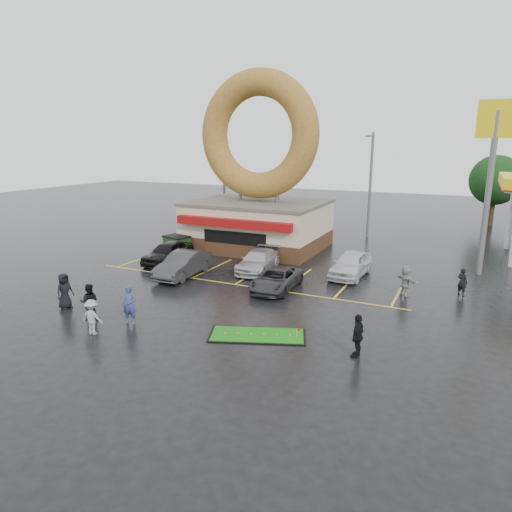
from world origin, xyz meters
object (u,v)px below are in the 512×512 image
at_px(car_white, 351,264).
at_px(person_blue, 130,305).
at_px(car_silver, 258,261).
at_px(dumpster, 177,245).
at_px(car_black, 168,252).
at_px(car_dgrey, 183,264).
at_px(streetlight_left, 224,178).
at_px(shell_sign, 493,156).
at_px(car_grey, 276,279).
at_px(person_cameraman, 358,336).
at_px(donut_shop, 258,191).
at_px(streetlight_mid, 370,183).
at_px(putting_green, 257,335).

height_order(car_white, person_blue, person_blue).
relative_size(car_silver, dumpster, 2.58).
distance_m(car_black, car_dgrey, 3.59).
bearing_deg(streetlight_left, car_dgrey, -68.93).
bearing_deg(car_silver, person_blue, -103.00).
distance_m(shell_sign, car_white, 10.60).
xyz_separation_m(car_grey, person_cameraman, (6.12, -6.38, 0.27)).
distance_m(car_grey, person_cameraman, 8.85).
distance_m(donut_shop, car_dgrey, 10.19).
relative_size(car_dgrey, dumpster, 2.60).
height_order(car_grey, car_white, car_white).
xyz_separation_m(car_grey, car_white, (3.14, 4.45, 0.17)).
distance_m(car_dgrey, car_grey, 6.28).
bearing_deg(streetlight_mid, car_black, -124.63).
relative_size(streetlight_left, car_grey, 2.06).
height_order(car_black, person_blue, person_blue).
bearing_deg(car_white, dumpster, -178.59).
bearing_deg(putting_green, car_black, 142.08).
bearing_deg(person_cameraman, car_dgrey, -110.32).
distance_m(shell_sign, putting_green, 18.56).
bearing_deg(shell_sign, dumpster, -169.65).
bearing_deg(streetlight_mid, shell_sign, -44.73).
bearing_deg(car_silver, car_grey, -54.70).
xyz_separation_m(donut_shop, car_dgrey, (-0.68, -9.47, -3.69)).
xyz_separation_m(person_cameraman, putting_green, (-4.35, 0.12, -0.84)).
bearing_deg(car_black, car_grey, -13.28).
relative_size(car_black, car_dgrey, 0.96).
height_order(streetlight_mid, dumpster, streetlight_mid).
height_order(shell_sign, streetlight_mid, shell_sign).
bearing_deg(car_silver, donut_shop, 110.44).
height_order(streetlight_left, putting_green, streetlight_left).
bearing_deg(car_dgrey, car_white, 23.22).
relative_size(streetlight_left, person_blue, 4.92).
bearing_deg(shell_sign, car_black, -162.20).
xyz_separation_m(donut_shop, dumpster, (-4.50, -4.72, -3.81)).
relative_size(car_silver, car_white, 1.02).
height_order(car_black, car_dgrey, car_dgrey).
distance_m(shell_sign, streetlight_mid, 12.93).
bearing_deg(streetlight_mid, donut_shop, -131.38).
relative_size(donut_shop, person_blue, 7.38).
distance_m(car_white, person_cameraman, 11.23).
xyz_separation_m(shell_sign, car_silver, (-13.00, -5.37, -6.71)).
xyz_separation_m(car_grey, putting_green, (1.78, -6.26, -0.57)).
bearing_deg(car_white, car_black, -167.03).
relative_size(person_blue, person_cameraman, 1.04).
height_order(streetlight_mid, car_black, streetlight_mid).
distance_m(car_dgrey, car_silver, 4.83).
bearing_deg(car_silver, putting_green, -69.79).
bearing_deg(streetlight_mid, car_white, -82.33).
height_order(car_black, putting_green, car_black).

